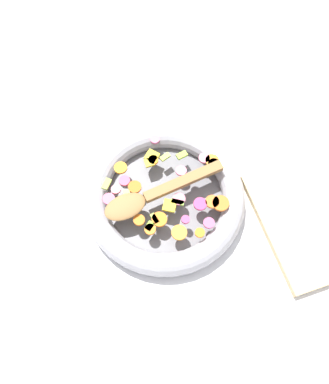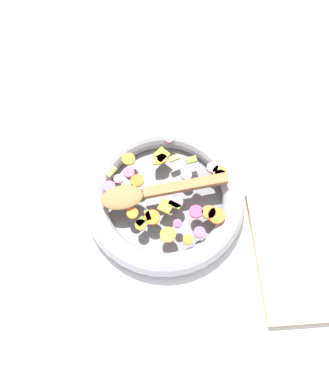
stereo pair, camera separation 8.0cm
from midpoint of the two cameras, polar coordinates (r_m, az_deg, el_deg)
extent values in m
plane|color=silver|center=(0.85, -2.69, -1.68)|extent=(4.00, 4.00, 0.00)
cylinder|color=slate|center=(0.84, -2.71, -1.52)|extent=(0.31, 0.31, 0.01)
torus|color=#9E9EA5|center=(0.83, -2.77, -1.02)|extent=(0.36, 0.36, 0.05)
cylinder|color=orange|center=(0.84, 4.58, 4.47)|extent=(0.04, 0.04, 0.01)
cylinder|color=orange|center=(0.79, 5.73, -2.05)|extent=(0.05, 0.05, 0.01)
cylinder|color=orange|center=(0.78, -3.74, -4.52)|extent=(0.05, 0.05, 0.01)
cylinder|color=orange|center=(0.84, -4.19, 4.66)|extent=(0.03, 0.03, 0.01)
cylinder|color=orange|center=(0.83, 4.82, 3.95)|extent=(0.03, 0.03, 0.01)
cylinder|color=orange|center=(0.78, -6.83, -4.60)|extent=(0.03, 0.03, 0.01)
cylinder|color=orange|center=(0.77, -5.19, -6.03)|extent=(0.03, 0.03, 0.01)
cylinder|color=orange|center=(0.77, 2.43, -6.57)|extent=(0.03, 0.03, 0.01)
cylinder|color=orange|center=(0.77, -0.88, -6.59)|extent=(0.04, 0.04, 0.01)
cylinder|color=orange|center=(0.79, 4.44, -1.82)|extent=(0.04, 0.04, 0.01)
cylinder|color=orange|center=(0.81, -7.38, 0.44)|extent=(0.04, 0.04, 0.01)
cylinder|color=orange|center=(0.84, -9.45, 3.36)|extent=(0.04, 0.04, 0.01)
cube|color=#B1C85C|center=(0.80, -8.52, -0.94)|extent=(0.03, 0.02, 0.01)
cube|color=#7FB03A|center=(0.79, -0.87, -1.89)|extent=(0.02, 0.03, 0.01)
cube|color=#A1C148|center=(0.82, -11.56, 0.90)|extent=(0.03, 0.03, 0.01)
cube|color=#AED24D|center=(0.84, -2.65, 5.07)|extent=(0.02, 0.03, 0.01)
cube|color=#B6D25B|center=(0.79, -7.92, -2.59)|extent=(0.03, 0.03, 0.01)
cube|color=#9FD13F|center=(0.84, -0.07, 5.35)|extent=(0.02, 0.03, 0.01)
cube|color=#8FC234|center=(0.78, -5.24, -5.57)|extent=(0.02, 0.02, 0.01)
cube|color=#A1C344|center=(0.78, -4.46, -4.40)|extent=(0.03, 0.02, 0.01)
cylinder|color=#C63B70|center=(0.78, 0.27, -4.56)|extent=(0.02, 0.02, 0.01)
cylinder|color=#DC688D|center=(0.82, 1.52, 2.06)|extent=(0.02, 0.02, 0.01)
cylinder|color=#DD4F7A|center=(0.81, -11.29, -1.37)|extent=(0.03, 0.03, 0.01)
cylinder|color=pink|center=(0.82, -10.22, 0.06)|extent=(0.03, 0.03, 0.01)
cylinder|color=pink|center=(0.84, 3.36, 4.86)|extent=(0.03, 0.03, 0.01)
cylinder|color=#E96B86|center=(0.82, -0.23, 2.94)|extent=(0.03, 0.03, 0.01)
cylinder|color=#DC6D86|center=(0.79, -0.67, -1.43)|extent=(0.04, 0.04, 0.01)
cylinder|color=#D54E81|center=(0.78, 3.86, -5.08)|extent=(0.03, 0.03, 0.01)
cylinder|color=#D94363|center=(0.82, -8.91, 1.40)|extent=(0.03, 0.03, 0.01)
cylinder|color=#DC3672|center=(0.79, 2.59, -2.16)|extent=(0.03, 0.03, 0.01)
cylinder|color=#DA658B|center=(0.86, -4.14, 7.70)|extent=(0.03, 0.03, 0.01)
cube|color=yellow|center=(0.83, -5.10, 4.20)|extent=(0.02, 0.02, 0.01)
cube|color=yellow|center=(0.84, -4.86, 5.10)|extent=(0.04, 0.04, 0.01)
cube|color=yellow|center=(0.79, -2.40, -2.49)|extent=(0.04, 0.04, 0.01)
cube|color=olive|center=(0.80, 0.11, 1.35)|extent=(0.05, 0.18, 0.01)
ellipsoid|color=olive|center=(0.79, -8.94, -2.55)|extent=(0.07, 0.10, 0.01)
cube|color=tan|center=(0.86, 17.96, -4.56)|extent=(0.28, 0.18, 0.02)
camera|label=1|loc=(0.04, -92.88, -6.41)|focal=35.00mm
camera|label=2|loc=(0.04, 87.12, 6.41)|focal=35.00mm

